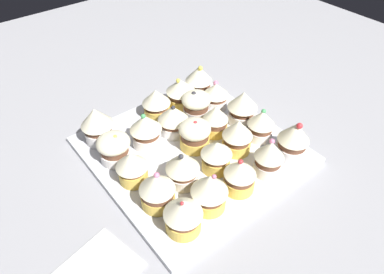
% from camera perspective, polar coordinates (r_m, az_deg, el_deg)
% --- Properties ---
extents(ground_plane, '(1.80, 1.80, 0.03)m').
position_cam_1_polar(ground_plane, '(0.74, 0.00, -3.27)').
color(ground_plane, '#9E9EA3').
extents(baking_tray, '(0.38, 0.38, 0.01)m').
position_cam_1_polar(baking_tray, '(0.73, 0.00, -2.10)').
color(baking_tray, silver).
rests_on(baking_tray, ground_plane).
extents(cupcake_0, '(0.06, 0.06, 0.08)m').
position_cam_1_polar(cupcake_0, '(0.85, 1.10, 9.20)').
color(cupcake_0, white).
rests_on(cupcake_0, baking_tray).
extents(cupcake_1, '(0.07, 0.07, 0.07)m').
position_cam_1_polar(cupcake_1, '(0.81, -1.83, 7.26)').
color(cupcake_1, '#EFC651').
rests_on(cupcake_1, baking_tray).
extents(cupcake_2, '(0.06, 0.06, 0.07)m').
position_cam_1_polar(cupcake_2, '(0.79, -5.82, 5.61)').
color(cupcake_2, '#EFC651').
rests_on(cupcake_2, baking_tray).
extents(cupcake_3, '(0.07, 0.07, 0.08)m').
position_cam_1_polar(cupcake_3, '(0.74, -15.14, 2.03)').
color(cupcake_3, white).
rests_on(cupcake_3, baking_tray).
extents(cupcake_4, '(0.06, 0.06, 0.07)m').
position_cam_1_polar(cupcake_4, '(0.81, 3.87, 6.80)').
color(cupcake_4, white).
rests_on(cupcake_4, baking_tray).
extents(cupcake_5, '(0.06, 0.06, 0.07)m').
position_cam_1_polar(cupcake_5, '(0.78, 0.68, 5.25)').
color(cupcake_5, white).
rests_on(cupcake_5, baking_tray).
extents(cupcake_6, '(0.06, 0.06, 0.07)m').
position_cam_1_polar(cupcake_6, '(0.74, -3.29, 2.85)').
color(cupcake_6, white).
rests_on(cupcake_6, baking_tray).
extents(cupcake_7, '(0.06, 0.06, 0.08)m').
position_cam_1_polar(cupcake_7, '(0.71, -7.50, 1.15)').
color(cupcake_7, white).
rests_on(cupcake_7, baking_tray).
extents(cupcake_8, '(0.07, 0.07, 0.06)m').
position_cam_1_polar(cupcake_8, '(0.69, -12.53, -1.69)').
color(cupcake_8, white).
rests_on(cupcake_8, baking_tray).
extents(cupcake_9, '(0.07, 0.07, 0.08)m').
position_cam_1_polar(cupcake_9, '(0.77, 8.33, 4.90)').
color(cupcake_9, white).
rests_on(cupcake_9, baking_tray).
extents(cupcake_10, '(0.05, 0.05, 0.07)m').
position_cam_1_polar(cupcake_10, '(0.74, 3.81, 2.83)').
color(cupcake_10, '#EFC651').
rests_on(cupcake_10, baking_tray).
extents(cupcake_11, '(0.06, 0.06, 0.07)m').
position_cam_1_polar(cupcake_11, '(0.71, 0.30, 0.56)').
color(cupcake_11, '#EFC651').
rests_on(cupcake_11, baking_tray).
extents(cupcake_12, '(0.06, 0.06, 0.07)m').
position_cam_1_polar(cupcake_12, '(0.65, -9.81, -4.59)').
color(cupcake_12, '#EFC651').
rests_on(cupcake_12, baking_tray).
extents(cupcake_13, '(0.06, 0.06, 0.07)m').
position_cam_1_polar(cupcake_13, '(0.74, 11.16, 2.04)').
color(cupcake_13, white).
rests_on(cupcake_13, baking_tray).
extents(cupcake_14, '(0.06, 0.06, 0.08)m').
position_cam_1_polar(cupcake_14, '(0.70, 7.38, 0.26)').
color(cupcake_14, '#EFC651').
rests_on(cupcake_14, baking_tray).
extents(cupcake_15, '(0.06, 0.06, 0.07)m').
position_cam_1_polar(cupcake_15, '(0.66, 4.08, -2.89)').
color(cupcake_15, '#EFC651').
rests_on(cupcake_15, baking_tray).
extents(cupcake_16, '(0.06, 0.06, 0.08)m').
position_cam_1_polar(cupcake_16, '(0.63, -1.53, -4.94)').
color(cupcake_16, white).
rests_on(cupcake_16, baking_tray).
extents(cupcake_17, '(0.06, 0.06, 0.08)m').
position_cam_1_polar(cupcake_17, '(0.60, -5.68, -8.48)').
color(cupcake_17, '#EFC651').
rests_on(cupcake_17, baking_tray).
extents(cupcake_18, '(0.06, 0.06, 0.09)m').
position_cam_1_polar(cupcake_18, '(0.71, 16.12, -0.42)').
color(cupcake_18, white).
rests_on(cupcake_18, baking_tray).
extents(cupcake_19, '(0.06, 0.06, 0.08)m').
position_cam_1_polar(cupcake_19, '(0.66, 12.41, -3.18)').
color(cupcake_19, white).
rests_on(cupcake_19, baking_tray).
extents(cupcake_20, '(0.06, 0.06, 0.07)m').
position_cam_1_polar(cupcake_20, '(0.63, 7.89, -6.09)').
color(cupcake_20, '#EFC651').
rests_on(cupcake_20, baking_tray).
extents(cupcake_21, '(0.06, 0.06, 0.08)m').
position_cam_1_polar(cupcake_21, '(0.59, 2.85, -8.71)').
color(cupcake_21, '#EFC651').
rests_on(cupcake_21, baking_tray).
extents(cupcake_22, '(0.06, 0.06, 0.07)m').
position_cam_1_polar(cupcake_22, '(0.57, -1.46, -12.41)').
color(cupcake_22, '#EFC651').
rests_on(cupcake_22, baking_tray).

